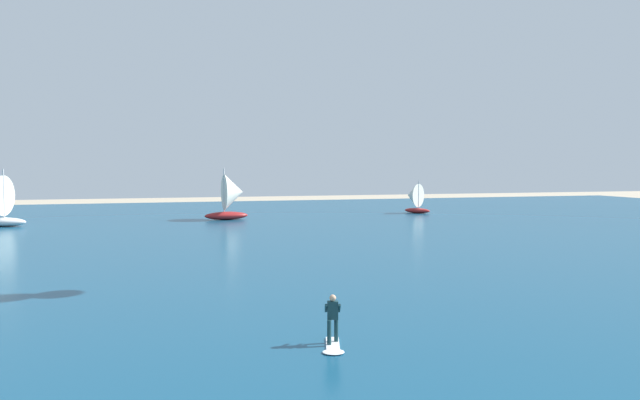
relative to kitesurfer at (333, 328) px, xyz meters
The scene contains 4 objects.
ocean 36.08m from the kitesurfer, 89.62° to the left, with size 160.00×90.00×0.10m, color navy.
kitesurfer is the anchor object (origin of this frame).
sailboat_anchored_offshore 56.58m from the kitesurfer, 62.60° to the left, with size 3.47×3.70×4.11m.
sailboat_heeled_over 47.44m from the kitesurfer, 86.35° to the left, with size 4.81×4.08×5.62m.
Camera 1 is at (-5.98, -5.48, 6.04)m, focal length 33.81 mm.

